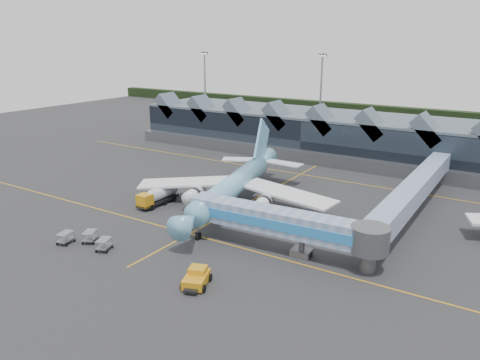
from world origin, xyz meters
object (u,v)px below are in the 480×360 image
Objects in this scene: main_airliner at (235,184)px; jet_bridge at (294,226)px; pushback_tug at (197,278)px; fuel_truck at (159,195)px.

main_airliner is 1.47× the size of jet_bridge.
main_airliner is 19.73m from jet_bridge.
fuel_truck is at bearing 119.90° from pushback_tug.
main_airliner reaches higher than jet_bridge.
jet_bridge reaches higher than pushback_tug.
main_airliner reaches higher than fuel_truck.
fuel_truck is at bearing 165.96° from jet_bridge.
jet_bridge is 14.27m from pushback_tug.
jet_bridge is 27.73m from fuel_truck.
jet_bridge is 5.59× the size of pushback_tug.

